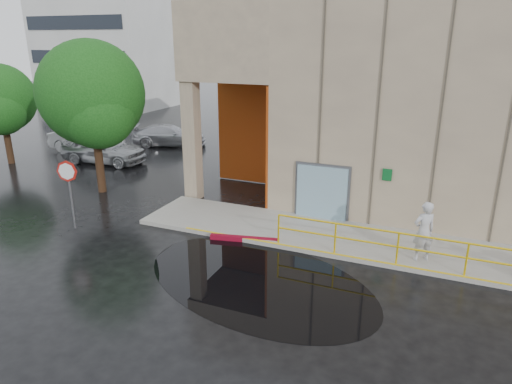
# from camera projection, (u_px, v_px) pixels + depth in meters

# --- Properties ---
(ground) EXTENTS (120.00, 120.00, 0.00)m
(ground) POSITION_uv_depth(u_px,v_px,m) (256.00, 296.00, 12.34)
(ground) COLOR black
(ground) RESTS_ON ground
(sidewalk) EXTENTS (20.00, 3.00, 0.15)m
(sidewalk) POSITION_uv_depth(u_px,v_px,m) (423.00, 251.00, 14.78)
(sidewalk) COLOR gray
(sidewalk) RESTS_ON ground
(building) EXTENTS (20.00, 10.17, 8.00)m
(building) POSITION_uv_depth(u_px,v_px,m) (473.00, 101.00, 18.72)
(building) COLOR gray
(building) RESTS_ON ground
(guardrail) EXTENTS (9.56, 0.06, 1.03)m
(guardrail) POSITION_uv_depth(u_px,v_px,m) (431.00, 253.00, 13.31)
(guardrail) COLOR #DFB80B
(guardrail) RESTS_ON sidewalk
(distant_building) EXTENTS (12.00, 8.08, 15.00)m
(distant_building) POSITION_uv_depth(u_px,v_px,m) (103.00, 29.00, 44.66)
(distant_building) COLOR silver
(distant_building) RESTS_ON ground
(person) EXTENTS (0.83, 0.76, 1.89)m
(person) POSITION_uv_depth(u_px,v_px,m) (424.00, 231.00, 13.77)
(person) COLOR silver
(person) RESTS_ON sidewalk
(stop_sign) EXTENTS (0.76, 0.22, 2.57)m
(stop_sign) POSITION_uv_depth(u_px,v_px,m) (68.00, 180.00, 16.16)
(stop_sign) COLOR #5E5D62
(stop_sign) RESTS_ON ground
(red_curb) EXTENTS (2.38, 0.69, 0.18)m
(red_curb) POSITION_uv_depth(u_px,v_px,m) (244.00, 239.00, 15.65)
(red_curb) COLOR maroon
(red_curb) RESTS_ON ground
(puddle) EXTENTS (8.49, 6.59, 0.01)m
(puddle) POSITION_uv_depth(u_px,v_px,m) (258.00, 280.00, 13.15)
(puddle) COLOR black
(puddle) RESTS_ON ground
(car_a) EXTENTS (4.89, 2.20, 1.63)m
(car_a) POSITION_uv_depth(u_px,v_px,m) (103.00, 149.00, 25.33)
(car_a) COLOR #9C9FA2
(car_a) RESTS_ON ground
(car_b) EXTENTS (4.74, 1.70, 1.55)m
(car_b) POSITION_uv_depth(u_px,v_px,m) (87.00, 139.00, 27.86)
(car_b) COLOR silver
(car_b) RESTS_ON ground
(car_c) EXTENTS (5.05, 3.53, 1.36)m
(car_c) POSITION_uv_depth(u_px,v_px,m) (169.00, 135.00, 29.49)
(car_c) COLOR #B3B5BB
(car_c) RESTS_ON ground
(tree_near) EXTENTS (4.50, 4.50, 6.66)m
(tree_near) POSITION_uv_depth(u_px,v_px,m) (93.00, 98.00, 19.31)
(tree_near) COLOR #301D10
(tree_near) RESTS_ON ground
(tree_far) EXTENTS (3.70, 3.67, 5.42)m
(tree_far) POSITION_uv_depth(u_px,v_px,m) (0.00, 102.00, 24.30)
(tree_far) COLOR #301D10
(tree_far) RESTS_ON ground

